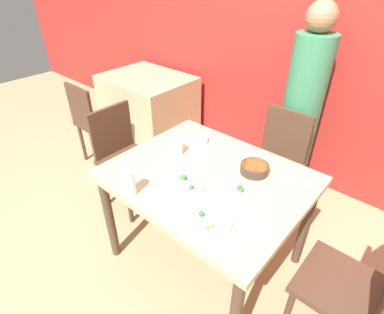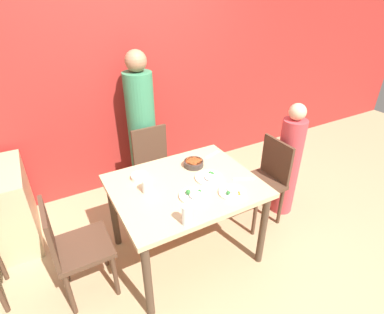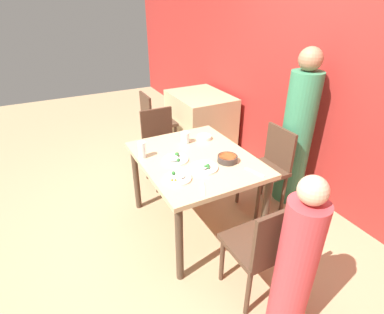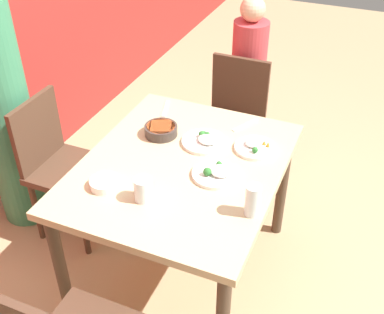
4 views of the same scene
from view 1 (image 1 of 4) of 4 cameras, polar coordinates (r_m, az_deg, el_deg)
name	(u,v)px [view 1 (image 1 of 4)]	position (r m, az deg, el deg)	size (l,w,h in m)	color
ground_plane	(205,256)	(2.33, 2.44, -18.33)	(10.00, 10.00, 0.00)	tan
wall_back	(323,32)	(2.75, 23.76, 20.95)	(10.00, 0.06, 2.70)	#A82823
dining_table	(207,187)	(1.86, 2.92, -5.66)	(1.15, 0.94, 0.75)	tan
chair_adult_spot	(276,159)	(2.50, 15.64, -0.43)	(0.40, 0.40, 0.87)	#4C3323
chair_child_spot	(356,289)	(1.79, 28.74, -21.16)	(0.40, 0.40, 0.87)	#4C3323
chair_empty_left	(123,155)	(2.53, -12.92, 0.44)	(0.40, 0.40, 0.87)	#4C3323
person_adult	(300,115)	(2.64, 19.88, 7.49)	(0.30, 0.30, 1.61)	#387F56
bowl_curry	(255,168)	(1.84, 11.82, -2.12)	(0.17, 0.17, 0.05)	#3D332D
plate_rice_adult	(233,191)	(1.67, 7.85, -6.37)	(0.23, 0.23, 0.05)	white
plate_rice_child	(184,186)	(1.69, -1.57, -5.47)	(0.22, 0.22, 0.06)	white
plate_noodles	(211,220)	(1.50, 3.72, -11.89)	(0.21, 0.21, 0.05)	white
bowl_rice_small	(198,140)	(2.10, 1.14, 3.33)	(0.14, 0.14, 0.04)	white
glass_water_tall	(177,146)	(1.96, -2.91, 2.05)	(0.08, 0.08, 0.11)	silver
glass_water_short	(130,183)	(1.65, -11.80, -4.90)	(0.07, 0.07, 0.15)	silver
fork_steel	(258,229)	(1.51, 12.51, -13.16)	(0.17, 0.10, 0.01)	silver
spoon_steel	(300,182)	(1.85, 19.86, -4.43)	(0.18, 0.07, 0.01)	silver
background_table	(149,108)	(3.56, -8.19, 9.17)	(0.95, 0.75, 0.76)	tan
chair_background	(95,121)	(3.15, -18.00, 6.60)	(0.40, 0.40, 0.87)	#4C3323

